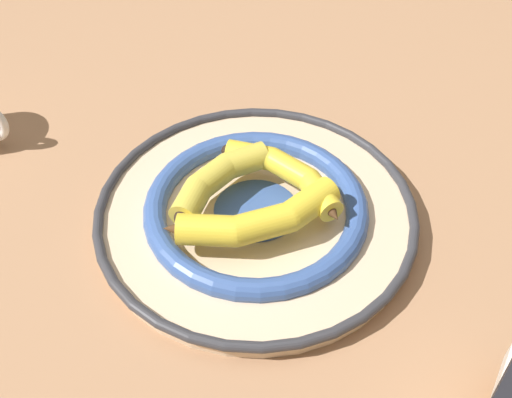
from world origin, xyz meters
The scene contains 5 objects.
ground_plane centered at (0.00, 0.00, 0.00)m, with size 2.80×2.80×0.00m, color #A87A56.
decorative_bowl centered at (0.04, -0.04, 0.02)m, with size 0.40×0.40×0.04m.
banana_a centered at (0.01, -0.08, 0.05)m, with size 0.18×0.09×0.03m.
banana_b centered at (0.09, -0.04, 0.06)m, with size 0.09×0.16×0.03m.
banana_c centered at (0.02, 0.01, 0.06)m, with size 0.18×0.15×0.04m.
Camera 1 is at (-0.14, 0.43, 0.56)m, focal length 42.00 mm.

